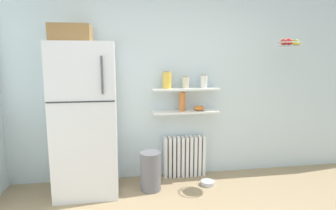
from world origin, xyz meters
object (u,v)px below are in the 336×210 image
Objects in this scene: refrigerator at (85,116)px; vase at (182,102)px; storage_jar_1 at (186,82)px; pet_food_bowl at (208,183)px; trash_bin at (151,171)px; hanging_fruit_basket at (290,43)px; storage_jar_0 at (167,80)px; storage_jar_2 at (204,81)px; radiator at (184,156)px; shelf_bowl at (199,108)px.

refrigerator is 7.91× the size of vase.
pet_food_bowl is (0.23, -0.30, -1.27)m from storage_jar_1.
hanging_fruit_basket is (1.76, 0.04, 1.55)m from trash_bin.
storage_jar_0 is at bearing 11.94° from refrigerator.
storage_jar_0 reaches higher than pet_food_bowl.
storage_jar_2 is at bearing 0.00° from storage_jar_1.
radiator is 3.16× the size of pet_food_bowl.
storage_jar_0 is 0.25m from storage_jar_1.
hanging_fruit_basket is (1.26, -0.30, 1.51)m from radiator.
storage_jar_1 is at bearing 32.15° from trash_bin.
radiator is at bearing 173.02° from storage_jar_2.
storage_jar_2 is 1.24× the size of shelf_bowl.
shelf_bowl reaches higher than trash_bin.
storage_jar_0 reaches higher than shelf_bowl.
radiator is 0.61m from trash_bin.
trash_bin is at bearing -178.51° from pet_food_bowl.
storage_jar_2 reaches higher than vase.
vase is (-0.04, -0.03, 0.76)m from radiator.
vase is 0.25m from shelf_bowl.
pet_food_bowl is (0.28, -0.30, -1.02)m from vase.
hanging_fruit_basket is at bearing -12.23° from storage_jar_1.
radiator is at bearing 34.54° from trash_bin.
pet_food_bowl is (0.23, -0.33, -0.25)m from radiator.
pet_food_bowl is at bearing -46.84° from vase.
radiator is 0.76m from vase.
hanging_fruit_basket reaches higher than radiator.
vase reaches higher than radiator.
storage_jar_0 is 0.49m from storage_jar_2.
vase is at bearing 133.16° from pet_food_bowl.
vase is 1.38× the size of pet_food_bowl.
hanging_fruit_basket is (1.26, -0.27, 0.50)m from storage_jar_1.
shelf_bowl is (0.23, 0.00, -0.09)m from vase.
refrigerator reaches higher than pet_food_bowl.
storage_jar_0 is 0.92× the size of vase.
pet_food_bowl is 0.60× the size of hanging_fruit_basket.
vase is at bearing 0.00° from storage_jar_0.
trash_bin is (-0.50, -0.35, -0.04)m from radiator.
pet_food_bowl is at bearing -51.71° from storage_jar_1.
storage_jar_1 is 1.11× the size of shelf_bowl.
refrigerator is 2.66m from hanging_fruit_basket.
shelf_bowl is 0.81× the size of pet_food_bowl.
storage_jar_0 reaches higher than radiator.
hanging_fruit_basket reaches higher than pet_food_bowl.
storage_jar_0 reaches higher than trash_bin.
storage_jar_1 is 0.25m from storage_jar_2.
shelf_bowl is (-0.06, 0.00, -0.36)m from storage_jar_2.
storage_jar_2 is 0.38× the size of trash_bin.
storage_jar_1 is at bearing 0.00° from vase.
storage_jar_2 is at bearing 0.00° from storage_jar_0.
hanging_fruit_basket is at bearing 1.25° from pet_food_bowl.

